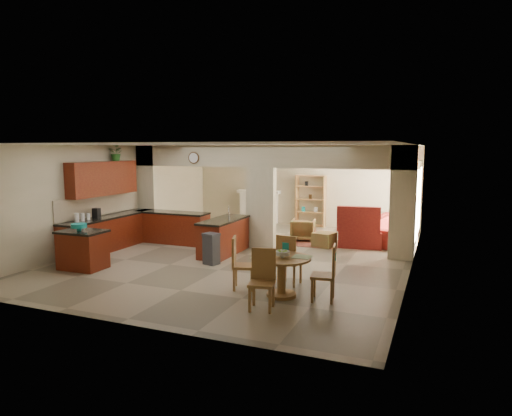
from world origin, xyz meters
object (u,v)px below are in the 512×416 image
at_px(dining_table, 282,270).
at_px(armchair, 303,230).
at_px(sofa, 393,229).
at_px(kitchen_island, 83,250).

relative_size(dining_table, armchair, 1.55).
bearing_deg(dining_table, armchair, 101.96).
bearing_deg(sofa, dining_table, 175.23).
bearing_deg(sofa, kitchen_island, 141.62).
bearing_deg(sofa, armchair, 116.76).
height_order(sofa, armchair, sofa).
distance_m(dining_table, armchair, 5.24).
bearing_deg(kitchen_island, sofa, 41.83).
bearing_deg(kitchen_island, armchair, 52.02).
xyz_separation_m(kitchen_island, dining_table, (4.80, -0.14, 0.05)).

